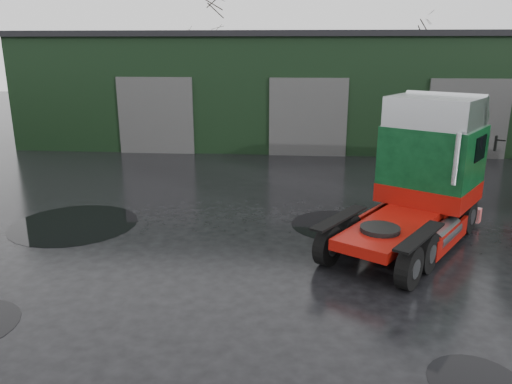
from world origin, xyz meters
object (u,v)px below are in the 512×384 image
warehouse (307,86)px  hero_tractor (408,176)px  tree_back_b (405,69)px  tree_back_a (207,56)px

warehouse → hero_tractor: size_ratio=4.81×
tree_back_b → tree_back_a: bearing=180.0°
hero_tractor → tree_back_b: size_ratio=0.90×
warehouse → hero_tractor: 18.53m
warehouse → tree_back_b: 12.82m
warehouse → tree_back_b: bearing=51.3°
warehouse → tree_back_b: tree_back_b is taller
tree_back_a → tree_back_b: (16.00, 0.00, -1.00)m
hero_tractor → tree_back_a: bearing=143.4°
hero_tractor → tree_back_a: tree_back_a is taller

